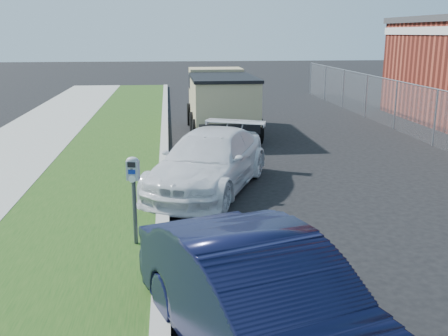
{
  "coord_description": "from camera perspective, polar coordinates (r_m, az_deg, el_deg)",
  "views": [
    {
      "loc": [
        -2.43,
        -8.7,
        3.52
      ],
      "look_at": [
        -1.4,
        1.0,
        1.0
      ],
      "focal_mm": 42.0,
      "sensor_mm": 36.0,
      "label": 1
    }
  ],
  "objects": [
    {
      "name": "navy_sedan",
      "position": [
        5.75,
        4.3,
        -14.81
      ],
      "size": [
        2.83,
        4.55,
        1.42
      ],
      "primitive_type": "imported",
      "rotation": [
        0.0,
        0.0,
        0.34
      ],
      "color": "black",
      "rests_on": "ground"
    },
    {
      "name": "dump_truck",
      "position": [
        19.03,
        -0.43,
        7.6
      ],
      "size": [
        2.27,
        5.63,
        2.2
      ],
      "rotation": [
        0.0,
        0.0,
        0.0
      ],
      "color": "black",
      "rests_on": "ground"
    },
    {
      "name": "white_wagon",
      "position": [
        12.06,
        -1.57,
        0.82
      ],
      "size": [
        3.56,
        4.98,
        1.34
      ],
      "primitive_type": "imported",
      "rotation": [
        0.0,
        0.0,
        -0.41
      ],
      "color": "silver",
      "rests_on": "ground"
    },
    {
      "name": "streetside",
      "position": [
        11.67,
        -21.4,
        -3.75
      ],
      "size": [
        6.12,
        50.0,
        0.15
      ],
      "color": "gray",
      "rests_on": "ground"
    },
    {
      "name": "parking_meter",
      "position": [
        8.56,
        -9.83,
        -1.44
      ],
      "size": [
        0.23,
        0.18,
        1.47
      ],
      "rotation": [
        0.0,
        0.0,
        -0.25
      ],
      "color": "#3F4247",
      "rests_on": "ground"
    },
    {
      "name": "chainlink_fence",
      "position": [
        17.96,
        22.13,
        6.21
      ],
      "size": [
        0.06,
        30.06,
        30.0
      ],
      "color": "slate",
      "rests_on": "ground"
    },
    {
      "name": "ground",
      "position": [
        9.69,
        8.96,
        -6.99
      ],
      "size": [
        120.0,
        120.0,
        0.0
      ],
      "primitive_type": "plane",
      "color": "black",
      "rests_on": "ground"
    }
  ]
}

